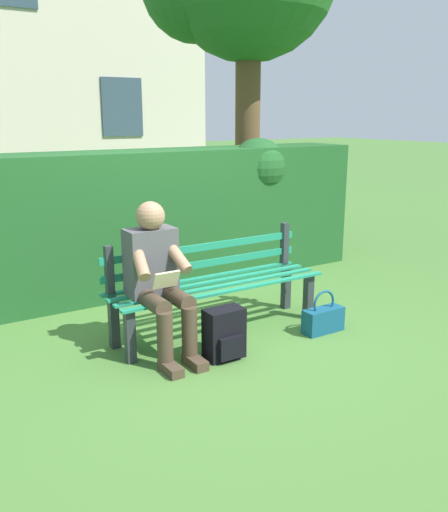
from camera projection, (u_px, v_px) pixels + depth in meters
name	position (u px, v px, depth m)	size (l,w,h in m)	color
ground	(218.00, 331.00, 4.66)	(60.00, 60.00, 0.00)	#477533
park_bench	(214.00, 283.00, 4.61)	(1.88, 0.48, 0.82)	#2D3338
person_seated	(158.00, 276.00, 4.12)	(0.44, 0.73, 1.17)	#4C4C51
hedge_backdrop	(116.00, 220.00, 5.55)	(5.75, 0.78, 1.54)	#1E5123
backpack	(224.00, 334.00, 4.12)	(0.30, 0.24, 0.39)	black
handbag	(323.00, 319.00, 4.63)	(0.37, 0.14, 0.37)	navy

